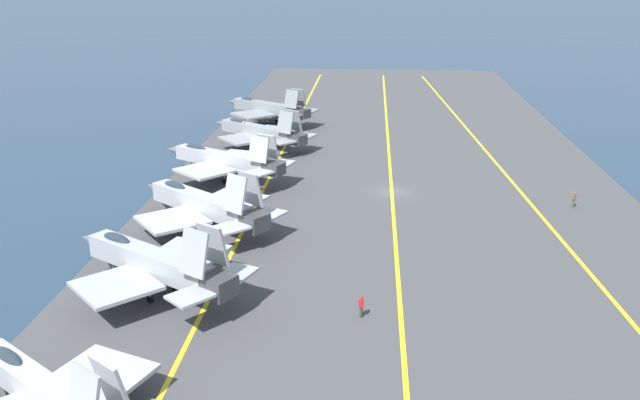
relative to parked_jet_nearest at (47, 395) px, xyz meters
The scene contains 13 objects.
ground_plane 47.19m from the parked_jet_nearest, 24.51° to the right, with size 2000.00×2000.00×0.00m, color #23384C.
carrier_deck 47.18m from the parked_jet_nearest, 24.51° to the right, with size 188.16×52.81×0.40m, color #424244.
deck_stripe_foul_line 54.80m from the parked_jet_nearest, 38.47° to the right, with size 169.35×0.36×0.01m, color yellow.
deck_stripe_centerline 47.17m from the parked_jet_nearest, 24.51° to the right, with size 169.35×0.36×0.01m, color yellow.
deck_stripe_edge_line 43.22m from the parked_jet_nearest, ahead, with size 169.35×0.36×0.01m, color yellow.
parked_jet_nearest is the anchor object (origin of this frame).
parked_jet_second 16.32m from the parked_jet_nearest, ahead, with size 13.45×16.21×6.86m.
parked_jet_third 30.60m from the parked_jet_nearest, ahead, with size 14.28×16.25×6.60m.
parked_jet_fourth 45.70m from the parked_jet_nearest, ahead, with size 13.09×17.00×6.18m.
parked_jet_fifth 61.45m from the parked_jet_nearest, ahead, with size 13.37×16.20×5.89m.
parked_jet_sixth 75.72m from the parked_jet_nearest, ahead, with size 13.49×16.24×6.17m.
crew_brown_vest 54.74m from the parked_jet_nearest, 44.58° to the right, with size 0.44×0.46×1.76m.
crew_red_vest 21.70m from the parked_jet_nearest, 50.30° to the right, with size 0.29×0.40×1.73m.
Camera 1 is at (-72.60, 2.50, 24.52)m, focal length 38.00 mm.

